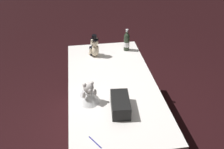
# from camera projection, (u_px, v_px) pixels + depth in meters

# --- Properties ---
(ground_plane) EXTENTS (12.00, 12.00, 0.00)m
(ground_plane) POSITION_uv_depth(u_px,v_px,m) (112.00, 135.00, 2.89)
(ground_plane) COLOR black
(reception_table) EXTENTS (1.78, 0.89, 0.79)m
(reception_table) POSITION_uv_depth(u_px,v_px,m) (112.00, 111.00, 2.67)
(reception_table) COLOR white
(reception_table) RESTS_ON ground_plane
(teddy_bear_groom) EXTENTS (0.14, 0.13, 0.28)m
(teddy_bear_groom) POSITION_uv_depth(u_px,v_px,m) (94.00, 47.00, 2.85)
(teddy_bear_groom) COLOR beige
(teddy_bear_groom) RESTS_ON reception_table
(teddy_bear_bride) EXTENTS (0.23, 0.19, 0.22)m
(teddy_bear_bride) POSITION_uv_depth(u_px,v_px,m) (88.00, 93.00, 2.16)
(teddy_bear_bride) COLOR white
(teddy_bear_bride) RESTS_ON reception_table
(champagne_bottle) EXTENTS (0.07, 0.07, 0.28)m
(champagne_bottle) POSITION_uv_depth(u_px,v_px,m) (127.00, 42.00, 2.96)
(champagne_bottle) COLOR #283525
(champagne_bottle) RESTS_ON reception_table
(signing_pen) EXTENTS (0.13, 0.09, 0.01)m
(signing_pen) POSITION_uv_depth(u_px,v_px,m) (95.00, 142.00, 1.81)
(signing_pen) COLOR navy
(signing_pen) RESTS_ON reception_table
(gift_case_black) EXTENTS (0.30, 0.18, 0.13)m
(gift_case_black) POSITION_uv_depth(u_px,v_px,m) (120.00, 104.00, 2.07)
(gift_case_black) COLOR black
(gift_case_black) RESTS_ON reception_table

